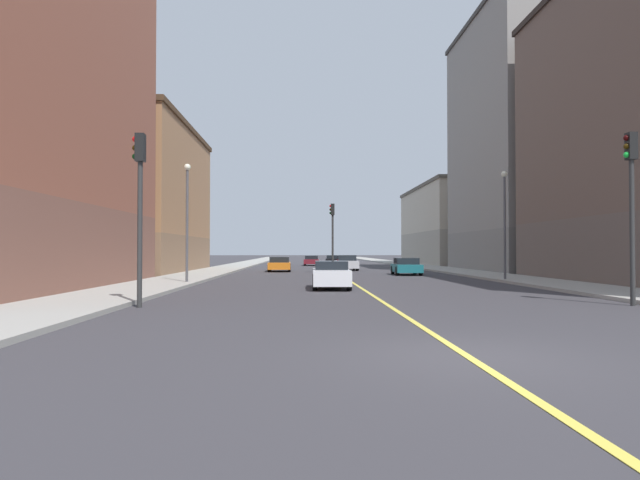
% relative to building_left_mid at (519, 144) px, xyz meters
% --- Properties ---
extents(ground_plane, '(400.00, 400.00, 0.00)m').
position_rel_building_left_mid_xyz_m(ground_plane, '(-16.36, -38.10, -11.28)').
color(ground_plane, '#373539').
rests_on(ground_plane, ground).
extents(sidewalk_left, '(3.75, 168.00, 0.15)m').
position_rel_building_left_mid_xyz_m(sidewalk_left, '(-6.05, 10.90, -11.20)').
color(sidewalk_left, '#9E9B93').
rests_on(sidewalk_left, ground).
extents(sidewalk_right, '(3.75, 168.00, 0.15)m').
position_rel_building_left_mid_xyz_m(sidewalk_right, '(-26.67, 10.90, -11.20)').
color(sidewalk_right, '#9E9B93').
rests_on(sidewalk_right, ground).
extents(lane_center_stripe, '(0.16, 154.00, 0.01)m').
position_rel_building_left_mid_xyz_m(lane_center_stripe, '(-16.36, 10.90, -11.27)').
color(lane_center_stripe, '#E5D14C').
rests_on(lane_center_stripe, ground).
extents(building_left_mid, '(8.65, 16.92, 22.53)m').
position_rel_building_left_mid_xyz_m(building_left_mid, '(0.00, 0.00, 0.00)').
color(building_left_mid, slate).
rests_on(building_left_mid, ground).
extents(building_left_far, '(8.65, 23.49, 10.19)m').
position_rel_building_left_mid_xyz_m(building_left_far, '(0.00, 23.22, -6.17)').
color(building_left_far, '#9D9688').
rests_on(building_left_far, ground).
extents(building_right_corner, '(8.65, 20.36, 19.83)m').
position_rel_building_left_mid_xyz_m(building_right_corner, '(-32.72, -22.64, -1.35)').
color(building_right_corner, brown).
rests_on(building_right_corner, ground).
extents(building_right_midblock, '(8.65, 19.17, 12.19)m').
position_rel_building_left_mid_xyz_m(building_right_midblock, '(-32.72, -1.69, -5.17)').
color(building_right_midblock, '#8F6B4F').
rests_on(building_right_midblock, ground).
extents(traffic_light_left_near, '(0.40, 0.32, 5.72)m').
position_rel_building_left_mid_xyz_m(traffic_light_left_near, '(-8.34, -29.84, -7.56)').
color(traffic_light_left_near, '#2D2D2D').
rests_on(traffic_light_left_near, ground).
extents(traffic_light_right_near, '(0.40, 0.32, 5.57)m').
position_rel_building_left_mid_xyz_m(traffic_light_right_near, '(-24.41, -29.84, -7.64)').
color(traffic_light_right_near, '#2D2D2D').
rests_on(traffic_light_right_near, ground).
extents(traffic_light_median_far, '(0.40, 0.32, 5.54)m').
position_rel_building_left_mid_xyz_m(traffic_light_median_far, '(-16.82, -4.36, -7.66)').
color(traffic_light_median_far, '#2D2D2D').
rests_on(traffic_light_median_far, ground).
extents(street_lamp_left_near, '(0.36, 0.36, 6.35)m').
position_rel_building_left_mid_xyz_m(street_lamp_left_near, '(-7.33, -15.90, -7.22)').
color(street_lamp_left_near, '#4C4C51').
rests_on(street_lamp_left_near, ground).
extents(street_lamp_right_near, '(0.36, 0.36, 6.34)m').
position_rel_building_left_mid_xyz_m(street_lamp_right_near, '(-25.40, -18.02, -7.23)').
color(street_lamp_right_near, '#4C4C51').
rests_on(street_lamp_right_near, ground).
extents(car_black, '(2.11, 4.52, 1.21)m').
position_rel_building_left_mid_xyz_m(car_black, '(-15.24, 22.81, -10.67)').
color(car_black, black).
rests_on(car_black, ground).
extents(car_orange, '(2.03, 4.50, 1.27)m').
position_rel_building_left_mid_xyz_m(car_orange, '(-21.20, -0.06, -10.66)').
color(car_orange, orange).
rests_on(car_orange, ground).
extents(car_teal, '(2.03, 4.06, 1.27)m').
position_rel_building_left_mid_xyz_m(car_teal, '(-11.45, -7.08, -10.65)').
color(car_teal, '#196670').
rests_on(car_teal, ground).
extents(car_maroon, '(1.94, 4.45, 1.22)m').
position_rel_building_left_mid_xyz_m(car_maroon, '(-18.10, 18.33, -10.67)').
color(car_maroon, maroon).
rests_on(car_maroon, ground).
extents(car_silver, '(1.99, 3.97, 1.40)m').
position_rel_building_left_mid_xyz_m(car_silver, '(-15.17, 2.24, -10.61)').
color(car_silver, silver).
rests_on(car_silver, ground).
extents(car_white, '(1.83, 4.20, 1.32)m').
position_rel_building_left_mid_xyz_m(car_white, '(-17.83, -21.50, -10.63)').
color(car_white, white).
rests_on(car_white, ground).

